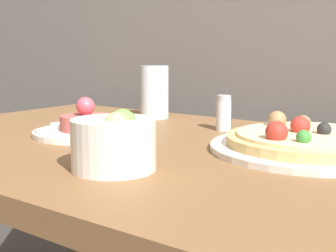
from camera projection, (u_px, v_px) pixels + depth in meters
name	position (u px, v px, depth m)	size (l,w,h in m)	color
dining_table	(177.00, 209.00, 0.81)	(1.20, 0.68, 0.72)	brown
pizza_plate	(310.00, 142.00, 0.76)	(0.33, 0.33, 0.06)	silver
tartare_plate	(86.00, 127.00, 0.90)	(0.20, 0.20, 0.07)	silver
small_bowl	(114.00, 142.00, 0.64)	(0.12, 0.12, 0.08)	silver
drinking_glass	(154.00, 92.00, 1.11)	(0.07, 0.07, 0.13)	silver
salt_shaker	(224.00, 113.00, 0.95)	(0.03, 0.03, 0.07)	silver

